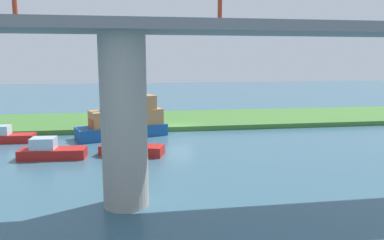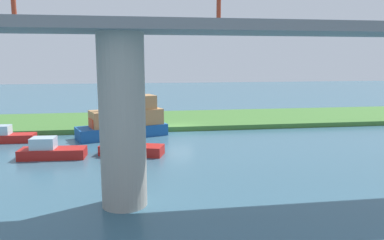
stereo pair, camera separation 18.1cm
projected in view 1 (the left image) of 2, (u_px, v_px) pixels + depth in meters
The scene contains 10 objects.
ground_plane at pixel (180, 132), 37.81m from camera, with size 160.00×160.00×0.00m, color #386075.
grassy_bank at pixel (174, 120), 43.62m from camera, with size 80.00×12.00×0.50m, color #427533.
bridge_pylon at pixel (124, 122), 18.07m from camera, with size 2.26×2.26×8.58m, color #9E998E.
bridge_span at pixel (121, 21), 17.31m from camera, with size 73.22×4.30×3.25m.
person_on_bank at pixel (155, 117), 39.29m from camera, with size 0.37×0.37×1.39m.
mooring_post at pixel (94, 122), 38.07m from camera, with size 0.20×0.20×0.83m, color brown.
motorboat_red at pixel (125, 120), 35.10m from camera, with size 8.79×5.37×4.26m.
pontoon_yellow at pixel (130, 147), 28.59m from camera, with size 5.12×3.09×1.61m.
riverboat_paddlewheel at pixel (6, 136), 32.86m from camera, with size 4.56×1.71×1.51m.
skiff_small at pixel (51, 151), 27.52m from camera, with size 4.86×1.97×1.59m.
Camera 1 is at (4.64, 36.85, 7.30)m, focal length 34.61 mm.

